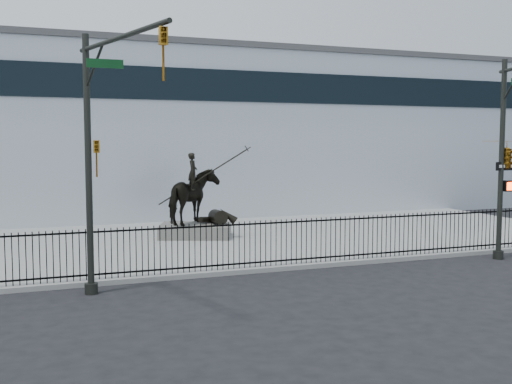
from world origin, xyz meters
name	(u,v)px	position (x,y,z in m)	size (l,w,h in m)	color
ground	(324,275)	(0.00, 0.00, 0.00)	(120.00, 120.00, 0.00)	black
plaza	(248,239)	(0.00, 7.00, 0.07)	(30.00, 12.00, 0.15)	gray
building	(178,136)	(0.00, 20.00, 4.50)	(44.00, 14.00, 9.00)	silver
picket_fence	(307,241)	(0.00, 1.25, 0.90)	(22.10, 0.10, 1.50)	black
statue_plinth	(195,231)	(-2.07, 7.83, 0.42)	(2.90, 2.00, 0.54)	#63615A
equestrian_statue	(196,197)	(-2.02, 7.81, 1.84)	(3.51, 2.83, 3.16)	black
traffic_signal_left	(101,147)	(-6.75, -0.62, 4.03)	(1.52, 4.84, 7.00)	black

